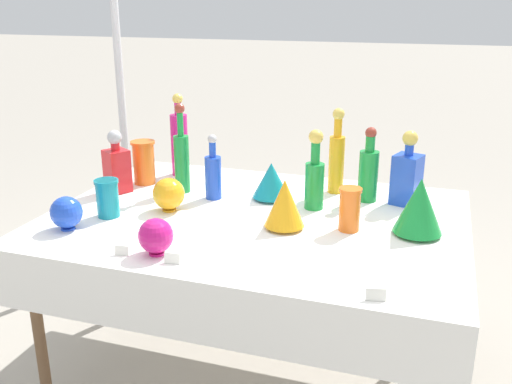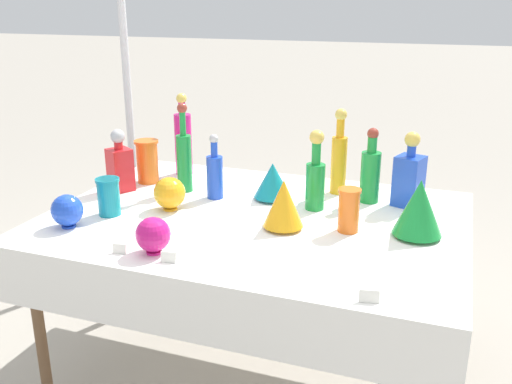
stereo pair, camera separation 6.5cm
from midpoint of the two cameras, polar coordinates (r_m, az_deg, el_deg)
ground_plane at (r=2.65m, az=0.74°, el=-17.86°), size 40.00×40.00×0.00m
display_table at (r=2.28m, az=0.60°, el=-3.82°), size 1.63×1.18×0.76m
tall_bottle_0 at (r=2.46m, az=12.12°, el=1.92°), size 0.08×0.08×0.32m
tall_bottle_1 at (r=2.46m, az=-3.39°, el=1.84°), size 0.07×0.07×0.28m
tall_bottle_2 at (r=2.53m, az=9.03°, el=3.39°), size 0.07×0.07×0.38m
tall_bottle_3 at (r=2.55m, az=-6.47°, el=3.44°), size 0.07×0.07×0.40m
tall_bottle_4 at (r=2.80m, az=-6.62°, el=5.10°), size 0.08×0.08×0.40m
tall_bottle_5 at (r=2.33m, az=6.76°, el=1.47°), size 0.08×0.08×0.33m
square_decanter_0 at (r=2.45m, az=15.81°, el=1.51°), size 0.13×0.13×0.32m
square_decanter_1 at (r=2.61m, az=-12.75°, el=2.65°), size 0.13×0.13×0.28m
slender_vase_0 at (r=2.71m, az=-10.15°, el=3.16°), size 0.11×0.11×0.20m
slender_vase_1 at (r=2.33m, az=-13.76°, el=-0.33°), size 0.10×0.10×0.15m
slender_vase_2 at (r=2.14m, az=10.14°, el=-1.66°), size 0.09×0.09×0.17m
fluted_vase_0 at (r=2.14m, az=16.83°, el=-1.49°), size 0.18×0.18×0.22m
fluted_vase_1 at (r=2.13m, az=3.65°, el=-1.15°), size 0.15×0.15×0.19m
fluted_vase_2 at (r=2.44m, az=2.37°, el=1.18°), size 0.16×0.16×0.16m
round_bowl_0 at (r=2.34m, az=-7.85°, el=-0.10°), size 0.13×0.13×0.14m
round_bowl_1 at (r=1.96m, az=-9.31°, el=-4.24°), size 0.12×0.12×0.13m
round_bowl_2 at (r=2.25m, az=-17.59°, el=-1.77°), size 0.12×0.12×0.13m
price_tag_left at (r=1.90m, az=-7.75°, el=-6.47°), size 0.06×0.02×0.04m
price_tag_center at (r=1.69m, az=12.36°, el=-10.16°), size 0.06×0.03×0.04m
price_tag_right at (r=2.00m, az=-12.59°, el=-5.56°), size 0.05×0.02×0.03m
cardboard_box_behind_left at (r=3.43m, az=9.51°, el=-5.77°), size 0.59×0.51×0.42m
cardboard_box_behind_right at (r=3.74m, az=2.19°, el=-3.93°), size 0.44×0.37×0.36m
canopy_pole at (r=3.41m, az=-11.98°, el=7.16°), size 0.18×0.18×2.35m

